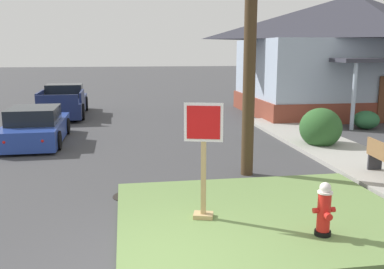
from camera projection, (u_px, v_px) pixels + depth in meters
The scene contains 10 objects.
grass_corner_patch at pixel (263, 214), 8.20m from camera, with size 5.51×4.49×0.08m, color #668447.
sidewalk_strip at pixel (354, 159), 12.34m from camera, with size 2.20×14.57×0.12m, color #9E9B93.
fire_hydrant at pixel (324, 210), 7.10m from camera, with size 0.38×0.34×0.93m.
stop_sign at pixel (203, 164), 7.74m from camera, with size 0.67×0.37×2.15m.
manhole_cover at pixel (129, 196), 9.31m from camera, with size 0.70×0.70×0.02m, color black.
parked_sedan_blue at pixel (36, 127), 14.67m from camera, with size 1.99×4.34×1.25m.
pickup_truck_navy at pixel (64, 103), 20.80m from camera, with size 2.22×5.30×1.48m.
corner_house at pixel (352, 53), 21.31m from camera, with size 10.83×8.15×5.84m.
shrub_near_porch at pixel (366, 120), 17.28m from camera, with size 1.03×1.03×0.74m, color #295D36.
shrub_by_curb at pixel (321, 128), 13.91m from camera, with size 1.36×1.36×1.30m, color #2B5628.
Camera 1 is at (-0.46, -5.63, 3.14)m, focal length 39.93 mm.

